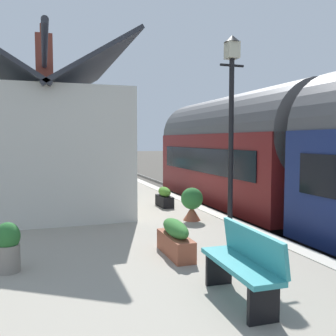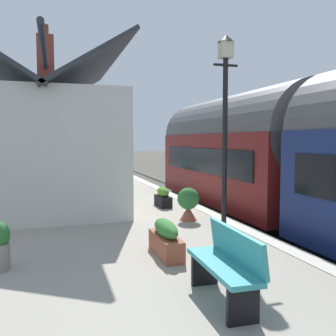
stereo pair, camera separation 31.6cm
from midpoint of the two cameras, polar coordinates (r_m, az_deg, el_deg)
The scene contains 15 objects.
ground_plane at distance 12.37m, azimuth 8.77°, elevation -8.83°, with size 160.00×160.00×0.00m, color #4C473F.
platform at distance 11.15m, azimuth -11.12°, elevation -8.03°, with size 32.00×6.35×0.87m, color #A39B8C.
platform_edge_coping at distance 11.74m, azimuth 3.60°, elevation -5.12°, with size 32.00×0.36×0.02m, color beige.
rail_near at distance 13.13m, azimuth 15.21°, elevation -7.85°, with size 52.00×0.08×0.14m, color gray.
rail_far at distance 12.44m, azimuth 9.52°, elevation -8.44°, with size 52.00×0.08×0.14m, color gray.
station_building at distance 12.05m, azimuth -17.33°, elevation 3.04°, with size 7.59×4.23×5.84m.
bench_mid_platform at distance 4.64m, azimuth 10.96°, elevation -14.09°, with size 1.41×0.47×0.88m.
bench_by_lamp at distance 20.10m, azimuth -10.82°, elevation 0.08°, with size 1.41×0.47×0.88m.
planter_under_sign at distance 8.99m, azimuth 4.13°, elevation -5.39°, with size 0.53×0.53×0.82m.
planter_bench_left at distance 6.33m, azimuth 1.13°, elevation -10.75°, with size 1.10×0.32×0.60m.
planter_corner_building at distance 18.92m, azimuth -17.35°, elevation -0.33°, with size 0.54×0.54×0.87m.
planter_by_door at distance 10.85m, azimuth 0.06°, elevation -4.49°, with size 0.83×0.32×0.57m.
planter_edge_far at distance 22.88m, azimuth -16.88°, elevation 0.32°, with size 0.56×0.56×0.84m.
planter_edge_near at distance 19.65m, azimuth -17.59°, elevation -0.71°, with size 0.80×0.32×0.58m.
lamp_post_platform at distance 7.52m, azimuth 9.98°, elevation 10.46°, with size 0.32×0.50×3.97m.
Camera 2 is at (-10.89, 5.11, 2.80)m, focal length 39.77 mm.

